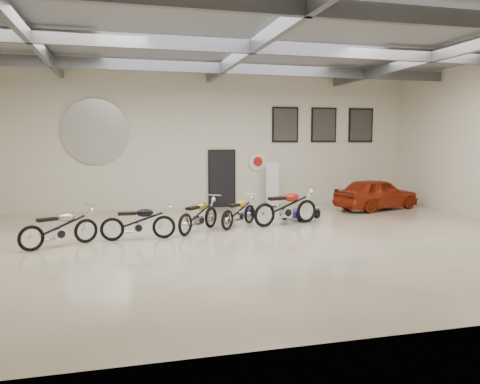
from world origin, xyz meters
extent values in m
cube|color=beige|center=(0.00, 0.00, 0.00)|extent=(16.00, 12.00, 0.01)
cube|color=slate|center=(0.00, 0.00, 5.00)|extent=(16.00, 12.00, 0.01)
cube|color=beige|center=(0.00, 6.00, 2.50)|extent=(16.00, 0.02, 5.00)
cube|color=black|center=(0.50, 5.95, 1.05)|extent=(0.92, 0.08, 2.10)
imported|color=maroon|center=(5.84, 4.00, 0.57)|extent=(2.25, 3.59, 1.14)
camera|label=1|loc=(-3.14, -11.15, 2.53)|focal=35.00mm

